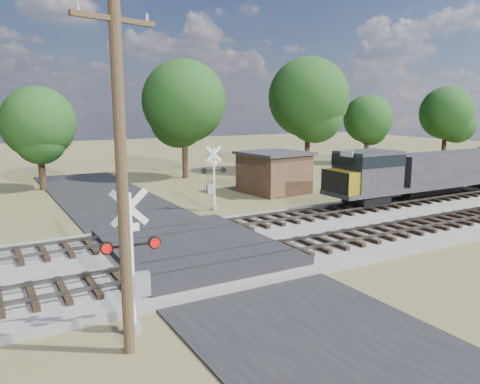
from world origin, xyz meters
TOP-DOWN VIEW (x-y plane):
  - ground at (0.00, 0.00)m, footprint 160.00×160.00m
  - ballast_bed at (10.00, 0.50)m, footprint 140.00×10.00m
  - road at (0.00, 0.00)m, footprint 7.00×60.00m
  - crossing_panel at (0.00, 0.50)m, footprint 7.00×9.00m
  - track_near at (3.12, -2.00)m, footprint 140.00×2.60m
  - track_far at (3.12, 3.00)m, footprint 140.00×2.60m
  - crossing_signal_near at (-4.47, -5.55)m, footprint 1.78×0.41m
  - crossing_signal_far at (5.07, 8.50)m, footprint 1.72×0.40m
  - utility_pole at (-5.01, -6.58)m, footprint 2.26×0.75m
  - equipment_shed at (12.18, 11.95)m, footprint 5.33×5.33m
  - treeline at (7.59, 21.28)m, footprint 81.83×10.42m

SIDE VIEW (x-z plane):
  - ground at x=0.00m, z-range 0.00..0.00m
  - road at x=0.00m, z-range 0.00..0.08m
  - ballast_bed at x=10.00m, z-range 0.00..0.30m
  - crossing_panel at x=0.00m, z-range 0.01..0.62m
  - track_near at x=3.12m, z-range 0.25..0.58m
  - track_far at x=3.12m, z-range 0.25..0.58m
  - equipment_shed at x=12.18m, z-range 0.02..3.28m
  - crossing_signal_far at x=5.07m, z-range -0.36..3.91m
  - crossing_signal_near at x=-4.47m, z-range -0.37..4.04m
  - utility_pole at x=-5.01m, z-range 0.28..9.72m
  - treeline at x=7.59m, z-range 0.71..12.53m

